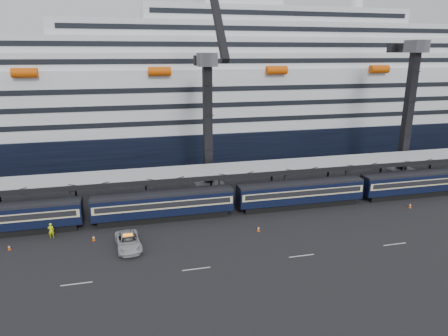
# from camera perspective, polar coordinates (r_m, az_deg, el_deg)

# --- Properties ---
(ground) EXTENTS (260.00, 260.00, 0.00)m
(ground) POSITION_cam_1_polar(r_m,az_deg,el_deg) (56.56, 22.45, -8.03)
(ground) COLOR black
(ground) RESTS_ON ground
(train) EXTENTS (133.05, 3.00, 4.05)m
(train) POSITION_cam_1_polar(r_m,az_deg,el_deg) (61.27, 13.72, -3.17)
(train) COLOR black
(train) RESTS_ON ground
(canopy) EXTENTS (130.00, 6.25, 5.53)m
(canopy) POSITION_cam_1_polar(r_m,az_deg,el_deg) (65.91, 15.93, 0.81)
(canopy) COLOR #96999E
(canopy) RESTS_ON ground
(cruise_ship) EXTENTS (214.09, 28.84, 34.00)m
(cruise_ship) POSITION_cam_1_polar(r_m,az_deg,el_deg) (92.95, 5.95, 10.10)
(cruise_ship) COLOR black
(cruise_ship) RESTS_ON ground
(crane_dark_near) EXTENTS (4.50, 17.75, 35.08)m
(crane_dark_near) POSITION_cam_1_polar(r_m,az_deg,el_deg) (61.75, -2.27, 6.76)
(crane_dark_near) COLOR #4A4C51
(crane_dark_near) RESTS_ON ground
(crane_dark_mid) EXTENTS (4.50, 18.24, 39.64)m
(crane_dark_mid) POSITION_cam_1_polar(r_m,az_deg,el_deg) (75.71, 25.12, 8.10)
(crane_dark_mid) COLOR #4A4C51
(crane_dark_mid) RESTS_ON ground
(pickup_truck) EXTENTS (3.30, 6.09, 1.62)m
(pickup_truck) POSITION_cam_1_polar(r_m,az_deg,el_deg) (48.50, -13.51, -10.21)
(pickup_truck) COLOR #A4A6AB
(pickup_truck) RESTS_ON ground
(worker) EXTENTS (0.75, 0.53, 1.97)m
(worker) POSITION_cam_1_polar(r_m,az_deg,el_deg) (53.92, -23.47, -8.19)
(worker) COLOR #DFF20C
(worker) RESTS_ON ground
(traffic_cone_a) EXTENTS (0.33, 0.33, 0.67)m
(traffic_cone_a) POSITION_cam_1_polar(r_m,az_deg,el_deg) (53.24, -28.35, -9.92)
(traffic_cone_a) COLOR #DA4E06
(traffic_cone_a) RESTS_ON ground
(traffic_cone_b) EXTENTS (0.37, 0.37, 0.73)m
(traffic_cone_b) POSITION_cam_1_polar(r_m,az_deg,el_deg) (51.65, -18.14, -9.46)
(traffic_cone_b) COLOR #DA4E06
(traffic_cone_b) RESTS_ON ground
(traffic_cone_c) EXTENTS (0.37, 0.37, 0.75)m
(traffic_cone_c) POSITION_cam_1_polar(r_m,az_deg,el_deg) (51.74, 4.94, -8.61)
(traffic_cone_c) COLOR #DA4E06
(traffic_cone_c) RESTS_ON ground
(traffic_cone_d) EXTENTS (0.38, 0.38, 0.77)m
(traffic_cone_d) POSITION_cam_1_polar(r_m,az_deg,el_deg) (64.98, 25.06, -4.86)
(traffic_cone_d) COLOR #DA4E06
(traffic_cone_d) RESTS_ON ground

